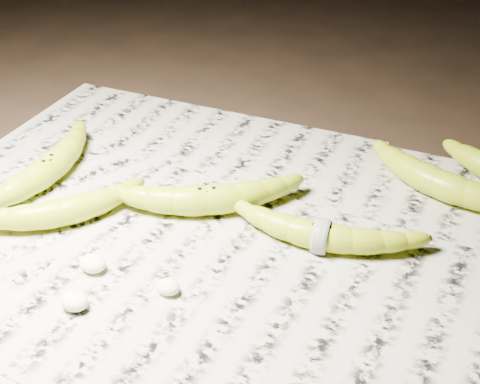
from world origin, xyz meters
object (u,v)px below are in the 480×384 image
at_px(banana_left_a, 48,167).
at_px(banana_left_b, 62,210).
at_px(banana_taped, 321,234).
at_px(banana_upper_a, 439,181).
at_px(banana_center, 207,198).

height_order(banana_left_a, banana_left_b, banana_left_a).
bearing_deg(banana_left_a, banana_left_b, -133.39).
bearing_deg(banana_taped, banana_upper_a, 51.98).
bearing_deg(banana_upper_a, banana_left_b, -129.42).
height_order(banana_taped, banana_upper_a, banana_upper_a).
distance_m(banana_left_b, banana_taped, 0.32).
bearing_deg(banana_upper_a, banana_center, -129.48).
bearing_deg(banana_left_b, banana_center, -14.56).
distance_m(banana_left_a, banana_upper_a, 0.52).
bearing_deg(banana_upper_a, banana_taped, -102.89).
xyz_separation_m(banana_left_b, banana_upper_a, (0.40, 0.27, 0.00)).
bearing_deg(banana_left_a, banana_taped, -88.49).
bearing_deg(banana_center, banana_upper_a, 0.99).
relative_size(banana_left_a, banana_taped, 1.06).
bearing_deg(banana_taped, banana_left_b, -170.73).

